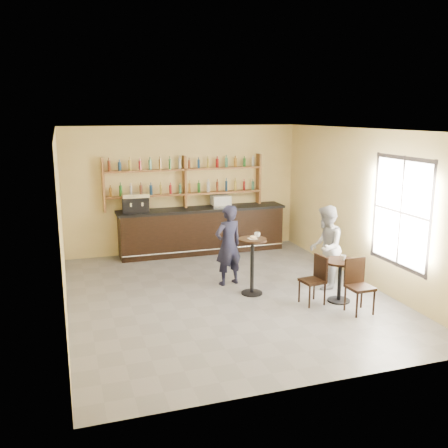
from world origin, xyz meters
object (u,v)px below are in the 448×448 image
object	(u,v)px
pedestal_table	(252,266)
patron_second	(325,247)
espresso_machine	(135,203)
pastry_case	(221,201)
cafe_table	(340,281)
man_main	(228,245)
bar_counter	(202,230)
chair_south	(360,287)
chair_west	(312,280)

from	to	relation	value
pedestal_table	patron_second	distance (m)	1.58
espresso_machine	pastry_case	size ratio (longest dim) A/B	1.31
cafe_table	patron_second	world-z (taller)	patron_second
man_main	espresso_machine	bearing A→B (deg)	-73.43
pedestal_table	patron_second	size ratio (longest dim) A/B	0.66
pedestal_table	cafe_table	xyz separation A→B (m)	(1.43, -0.89, -0.16)
espresso_machine	pastry_case	xyz separation A→B (m)	(2.16, 0.00, -0.08)
bar_counter	pastry_case	distance (m)	0.88
cafe_table	patron_second	distance (m)	0.92
pastry_case	cafe_table	bearing A→B (deg)	-82.62
pedestal_table	chair_south	bearing A→B (deg)	-45.20
espresso_machine	pedestal_table	size ratio (longest dim) A/B	0.56
chair_west	chair_south	distance (m)	0.89
espresso_machine	cafe_table	xyz separation A→B (m)	(3.20, -4.12, -0.98)
pastry_case	cafe_table	distance (m)	4.34
man_main	patron_second	distance (m)	1.98
espresso_machine	man_main	bearing A→B (deg)	-53.42
cafe_table	pedestal_table	bearing A→B (deg)	148.14
cafe_table	man_main	bearing A→B (deg)	136.90
man_main	cafe_table	size ratio (longest dim) A/B	2.08
bar_counter	man_main	size ratio (longest dim) A/B	2.54
pastry_case	pedestal_table	world-z (taller)	pastry_case
pastry_case	patron_second	distance (m)	3.55
chair_west	pastry_case	bearing A→B (deg)	179.75
bar_counter	espresso_machine	xyz separation A→B (m)	(-1.66, 0.00, 0.80)
cafe_table	chair_south	bearing A→B (deg)	-85.24
espresso_machine	cafe_table	size ratio (longest dim) A/B	0.78
espresso_machine	chair_west	bearing A→B (deg)	-51.14
bar_counter	espresso_machine	bearing A→B (deg)	180.00
pedestal_table	chair_south	size ratio (longest dim) A/B	1.16
bar_counter	chair_south	xyz separation A→B (m)	(1.59, -4.72, -0.09)
cafe_table	pastry_case	bearing A→B (deg)	104.17
man_main	patron_second	world-z (taller)	patron_second
espresso_machine	chair_south	world-z (taller)	espresso_machine
pedestal_table	man_main	xyz separation A→B (m)	(-0.26, 0.69, 0.28)
bar_counter	man_main	world-z (taller)	man_main
bar_counter	pedestal_table	world-z (taller)	bar_counter
bar_counter	pastry_case	size ratio (longest dim) A/B	8.81
chair_south	patron_second	size ratio (longest dim) A/B	0.57
pastry_case	cafe_table	size ratio (longest dim) A/B	0.60
bar_counter	patron_second	distance (m)	3.72
chair_west	patron_second	world-z (taller)	patron_second
bar_counter	chair_west	xyz separation A→B (m)	(0.99, -4.07, -0.12)
patron_second	chair_west	bearing A→B (deg)	-8.67
espresso_machine	pedestal_table	world-z (taller)	espresso_machine
pedestal_table	cafe_table	size ratio (longest dim) A/B	1.39
man_main	chair_west	xyz separation A→B (m)	(1.14, -1.53, -0.38)
bar_counter	patron_second	world-z (taller)	patron_second
espresso_machine	bar_counter	bearing A→B (deg)	5.73
pedestal_table	chair_west	xyz separation A→B (m)	(0.88, -0.84, -0.10)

